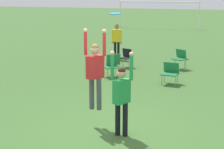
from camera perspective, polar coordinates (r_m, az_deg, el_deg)
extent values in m
plane|color=#3D662D|center=(9.12, -0.72, -8.24)|extent=(120.00, 120.00, 0.00)
cylinder|color=#4C4C51|center=(9.11, -3.12, -2.92)|extent=(0.12, 0.12, 0.78)
cylinder|color=#4C4C51|center=(9.05, -1.99, -3.02)|extent=(0.12, 0.12, 0.78)
cube|color=red|center=(8.92, -2.60, 1.15)|extent=(0.37, 0.47, 0.55)
sphere|color=tan|center=(8.85, -2.62, 3.74)|extent=(0.21, 0.21, 0.21)
sphere|color=olive|center=(8.84, -2.63, 4.11)|extent=(0.18, 0.18, 0.18)
cylinder|color=red|center=(8.91, -4.06, 4.83)|extent=(0.08, 0.08, 0.58)
sphere|color=tan|center=(8.88, -4.09, 6.70)|extent=(0.10, 0.10, 0.10)
cylinder|color=red|center=(8.74, -1.18, 4.71)|extent=(0.08, 0.08, 0.58)
sphere|color=tan|center=(8.71, -1.19, 6.61)|extent=(0.10, 0.10, 0.10)
cylinder|color=black|center=(8.61, 0.88, -6.78)|extent=(0.12, 0.12, 0.77)
cylinder|color=black|center=(8.56, 2.02, -6.91)|extent=(0.12, 0.12, 0.77)
cube|color=green|center=(8.39, 1.47, -2.58)|extent=(0.36, 0.44, 0.55)
sphere|color=tan|center=(8.29, 1.49, 0.12)|extent=(0.21, 0.21, 0.21)
sphere|color=black|center=(8.28, 1.49, 0.51)|extent=(0.18, 0.18, 0.18)
cylinder|color=green|center=(8.32, 0.05, 1.30)|extent=(0.08, 0.08, 0.58)
sphere|color=tan|center=(8.27, 0.05, 3.27)|extent=(0.10, 0.10, 0.10)
cylinder|color=green|center=(8.20, 2.97, 1.10)|extent=(0.08, 0.08, 0.58)
sphere|color=tan|center=(8.15, 2.99, 3.10)|extent=(0.10, 0.10, 0.10)
cylinder|color=#2D9EDB|center=(8.56, 0.45, 9.26)|extent=(0.26, 0.26, 0.04)
cylinder|color=gray|center=(16.02, 1.23, 1.74)|extent=(0.02, 0.02, 0.43)
cylinder|color=gray|center=(15.92, 2.58, 1.65)|extent=(0.02, 0.02, 0.43)
cylinder|color=gray|center=(16.39, 1.63, 1.99)|extent=(0.02, 0.02, 0.43)
cylinder|color=gray|center=(16.29, 2.96, 1.90)|extent=(0.02, 0.02, 0.43)
cube|color=black|center=(16.12, 2.11, 2.51)|extent=(0.60, 0.60, 0.04)
cube|color=black|center=(16.28, 2.32, 3.34)|extent=(0.47, 0.26, 0.37)
cylinder|color=gray|center=(13.22, 7.59, -0.82)|extent=(0.02, 0.02, 0.39)
cylinder|color=gray|center=(13.15, 9.62, -0.97)|extent=(0.02, 0.02, 0.39)
cylinder|color=gray|center=(13.68, 7.97, -0.38)|extent=(0.02, 0.02, 0.39)
cylinder|color=gray|center=(13.61, 9.93, -0.52)|extent=(0.02, 0.02, 0.39)
cube|color=#1E753D|center=(13.37, 8.80, 0.07)|extent=(0.63, 0.63, 0.04)
cube|color=#1E753D|center=(13.59, 9.02, 1.11)|extent=(0.57, 0.17, 0.36)
cylinder|color=gray|center=(15.83, 9.38, 1.48)|extent=(0.02, 0.02, 0.46)
cylinder|color=gray|center=(15.77, 10.99, 1.38)|extent=(0.02, 0.02, 0.46)
cylinder|color=gray|center=(16.27, 9.63, 1.77)|extent=(0.02, 0.02, 0.46)
cylinder|color=gray|center=(16.21, 11.20, 1.67)|extent=(0.02, 0.02, 0.46)
cube|color=#1E753D|center=(15.98, 10.33, 2.32)|extent=(0.73, 0.73, 0.04)
cube|color=#1E753D|center=(16.18, 10.48, 3.17)|extent=(0.49, 0.38, 0.37)
cylinder|color=gray|center=(14.24, -1.32, 0.30)|extent=(0.02, 0.02, 0.41)
cylinder|color=gray|center=(14.09, 0.49, 0.17)|extent=(0.02, 0.02, 0.41)
cylinder|color=gray|center=(14.67, -0.70, 0.67)|extent=(0.02, 0.02, 0.41)
cylinder|color=gray|center=(14.53, 1.07, 0.55)|extent=(0.02, 0.02, 0.41)
cube|color=#1E753D|center=(14.34, -0.11, 1.15)|extent=(0.78, 0.78, 0.04)
cube|color=#1E753D|center=(14.54, 0.21, 2.28)|extent=(0.51, 0.43, 0.45)
cylinder|color=black|center=(18.24, 0.47, 3.72)|extent=(0.12, 0.12, 0.83)
cylinder|color=black|center=(18.19, 0.98, 3.69)|extent=(0.12, 0.12, 0.83)
cube|color=yellow|center=(18.12, 0.73, 5.92)|extent=(0.41, 0.30, 0.59)
sphere|color=#9E704C|center=(18.07, 0.73, 7.29)|extent=(0.23, 0.23, 0.23)
sphere|color=olive|center=(18.07, 0.73, 7.49)|extent=(0.19, 0.19, 0.19)
cylinder|color=yellow|center=(18.18, 0.10, 5.89)|extent=(0.08, 0.08, 0.62)
sphere|color=#9E704C|center=(18.22, 0.10, 4.92)|extent=(0.10, 0.10, 0.10)
cylinder|color=yellow|center=(18.06, 1.37, 5.84)|extent=(0.08, 0.08, 0.62)
sphere|color=#9E704C|center=(18.10, 1.36, 4.86)|extent=(0.10, 0.10, 0.10)
cylinder|color=white|center=(34.32, 1.28, 9.16)|extent=(0.10, 0.10, 2.30)
cylinder|color=white|center=(32.96, 13.14, 8.69)|extent=(0.10, 0.10, 2.30)
cylinder|color=white|center=(33.41, 7.15, 10.94)|extent=(7.00, 0.10, 0.10)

